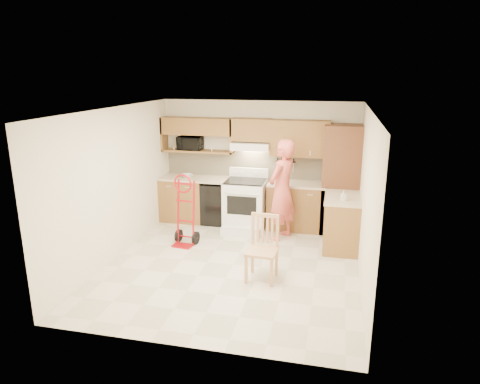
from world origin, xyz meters
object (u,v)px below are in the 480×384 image
(dining_chair, at_px, (262,249))
(microwave, at_px, (190,143))
(range, at_px, (245,201))
(hand_truck, at_px, (184,214))
(person, at_px, (282,190))

(dining_chair, bearing_deg, microwave, 131.10)
(microwave, xyz_separation_m, range, (1.24, -0.42, -1.04))
(range, height_order, hand_truck, hand_truck)
(range, bearing_deg, hand_truck, -130.97)
(microwave, height_order, hand_truck, microwave)
(range, bearing_deg, microwave, 161.40)
(person, relative_size, hand_truck, 1.59)
(microwave, relative_size, dining_chair, 0.50)
(microwave, relative_size, person, 0.26)
(microwave, xyz_separation_m, dining_chair, (1.95, -2.49, -1.13))
(hand_truck, bearing_deg, person, 30.59)
(microwave, height_order, range, microwave)
(dining_chair, bearing_deg, range, 111.89)
(microwave, xyz_separation_m, person, (2.01, -0.74, -0.68))
(microwave, height_order, person, person)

